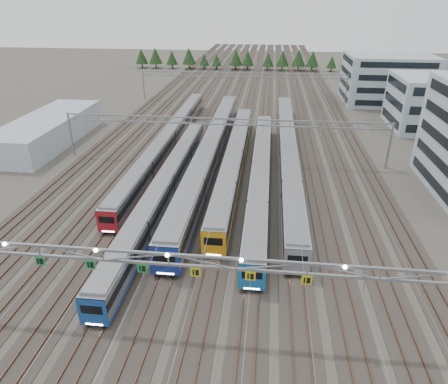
# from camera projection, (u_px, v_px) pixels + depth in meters

# --- Properties ---
(ground) EXTENTS (400.00, 400.00, 0.00)m
(ground) POSITION_uv_depth(u_px,v_px,m) (173.00, 326.00, 35.84)
(ground) COLOR #47423A
(ground) RESTS_ON ground
(track_bed) EXTENTS (54.00, 260.00, 5.42)m
(track_bed) POSITION_uv_depth(u_px,v_px,m) (246.00, 85.00, 124.28)
(track_bed) COLOR #2D2823
(track_bed) RESTS_ON ground
(train_a) EXTENTS (2.66, 63.79, 3.45)m
(train_a) POSITION_uv_depth(u_px,v_px,m) (169.00, 139.00, 76.61)
(train_a) COLOR black
(train_a) RESTS_ON ground
(train_b) EXTENTS (2.68, 52.20, 3.49)m
(train_b) POSITION_uv_depth(u_px,v_px,m) (166.00, 186.00, 57.67)
(train_b) COLOR black
(train_b) RESTS_ON ground
(train_c) EXTENTS (3.14, 66.51, 4.09)m
(train_c) POSITION_uv_depth(u_px,v_px,m) (211.00, 150.00, 70.20)
(train_c) COLOR black
(train_c) RESTS_ON ground
(train_d) EXTENTS (2.84, 51.99, 3.70)m
(train_d) POSITION_uv_depth(u_px,v_px,m) (235.00, 159.00, 66.86)
(train_d) COLOR black
(train_d) RESTS_ON ground
(train_e) EXTENTS (2.73, 52.52, 3.55)m
(train_e) POSITION_uv_depth(u_px,v_px,m) (260.00, 172.00, 62.04)
(train_e) COLOR black
(train_e) RESTS_ON ground
(train_f) EXTENTS (2.81, 67.11, 3.66)m
(train_f) POSITION_uv_depth(u_px,v_px,m) (288.00, 150.00, 70.68)
(train_f) COLOR black
(train_f) RESTS_ON ground
(gantry_near) EXTENTS (56.36, 0.61, 8.08)m
(gantry_near) POSITION_uv_depth(u_px,v_px,m) (168.00, 262.00, 32.61)
(gantry_near) COLOR gray
(gantry_near) RESTS_ON ground
(gantry_mid) EXTENTS (56.36, 0.36, 8.00)m
(gantry_mid) POSITION_uv_depth(u_px,v_px,m) (224.00, 127.00, 68.65)
(gantry_mid) COLOR gray
(gantry_mid) RESTS_ON ground
(gantry_far) EXTENTS (56.36, 0.36, 8.00)m
(gantry_far) POSITION_uv_depth(u_px,v_px,m) (243.00, 78.00, 108.74)
(gantry_far) COLOR gray
(gantry_far) RESTS_ON ground
(depot_bldg_mid) EXTENTS (14.00, 16.00, 11.31)m
(depot_bldg_mid) POSITION_uv_depth(u_px,v_px,m) (427.00, 103.00, 86.98)
(depot_bldg_mid) COLOR #9BACB9
(depot_bldg_mid) RESTS_ON ground
(depot_bldg_north) EXTENTS (22.00, 18.00, 12.67)m
(depot_bldg_north) POSITION_uv_depth(u_px,v_px,m) (387.00, 79.00, 108.40)
(depot_bldg_north) COLOR #9BACB9
(depot_bldg_north) RESTS_ON ground
(west_shed) EXTENTS (10.00, 30.00, 5.13)m
(west_shed) POSITION_uv_depth(u_px,v_px,m) (48.00, 130.00, 79.45)
(west_shed) COLOR #9BACB9
(west_shed) RESTS_ON ground
(treeline) EXTENTS (106.40, 5.60, 7.02)m
(treeline) POSITION_uv_depth(u_px,v_px,m) (266.00, 59.00, 156.49)
(treeline) COLOR #332114
(treeline) RESTS_ON ground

